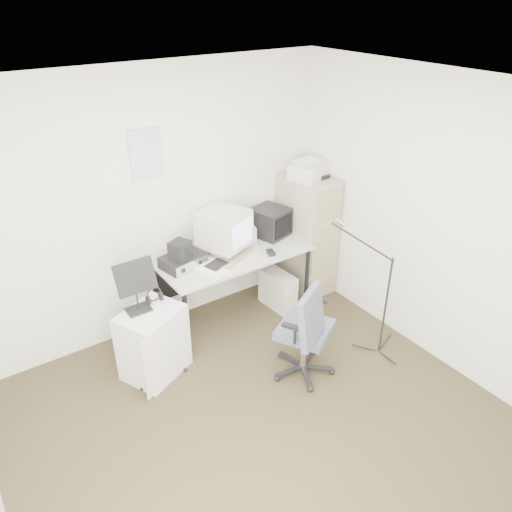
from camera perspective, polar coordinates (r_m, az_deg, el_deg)
floor at (r=4.08m, az=1.33°, el=-19.53°), size 3.60×3.60×0.01m
ceiling at (r=2.76m, az=1.94°, el=17.43°), size 3.60×3.60×0.01m
wall_back at (r=4.65m, az=-11.67°, el=5.54°), size 3.60×0.02×2.50m
wall_right at (r=4.43m, az=20.76°, el=2.97°), size 0.02×3.60×2.50m
wall_calendar at (r=4.46m, az=-12.48°, el=11.32°), size 0.30×0.02×0.44m
filing_cabinet at (r=5.41m, az=5.78°, el=2.45°), size 0.40×0.60×1.30m
printer at (r=5.13m, az=6.18°, el=9.77°), size 0.49×0.41×0.16m
desk at (r=5.04m, az=-2.50°, el=-3.32°), size 1.50×0.70×0.73m
crt_monitor at (r=4.77m, az=-3.72°, el=2.71°), size 0.52×0.53×0.44m
crt_tv at (r=5.15m, az=1.63°, el=3.92°), size 0.40×0.41×0.29m
desk_speaker at (r=5.05m, az=-0.48°, el=2.50°), size 0.10×0.10×0.15m
keyboard at (r=4.71m, az=-2.04°, el=-0.41°), size 0.51×0.35×0.03m
mouse at (r=4.83m, az=1.70°, el=0.40°), size 0.09×0.12×0.03m
radio_receiver at (r=4.65m, az=-8.34°, el=-0.54°), size 0.43×0.34×0.11m
radio_speaker at (r=4.55m, az=-8.69°, el=0.68°), size 0.22×0.21×0.17m
papers at (r=4.61m, az=-4.95°, el=-1.29°), size 0.33×0.38×0.02m
pc_tower at (r=5.27m, az=2.49°, el=-3.88°), size 0.21×0.44×0.40m
office_chair at (r=4.28m, az=5.61°, el=-8.17°), size 0.75×0.75×0.96m
side_cart at (r=4.45m, az=-11.66°, el=-9.66°), size 0.64×0.59×0.64m
music_stand at (r=4.18m, az=-13.63°, el=-3.33°), size 0.35×0.21×0.48m
headphones at (r=4.36m, az=-11.53°, el=-4.61°), size 0.17×0.17×0.03m
mic_stand at (r=4.54m, az=14.82°, el=-4.03°), size 0.03×0.03×1.31m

